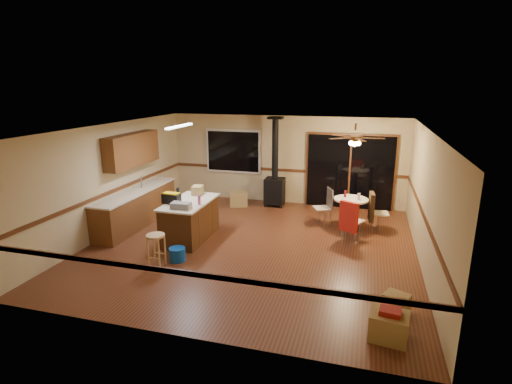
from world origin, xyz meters
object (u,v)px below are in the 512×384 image
at_px(bar_stool, 156,250).
at_px(chair_right, 373,207).
at_px(kitchen_island, 190,220).
at_px(dining_table, 350,208).
at_px(chair_left, 326,203).
at_px(box_corner_a, 389,326).
at_px(blue_bucket, 177,254).
at_px(chair_near, 349,217).
at_px(toolbox_grey, 181,206).
at_px(toolbox_black, 171,199).
at_px(box_under_window, 238,199).
at_px(wood_stove, 275,182).
at_px(box_corner_b, 396,303).

xyz_separation_m(bar_stool, chair_right, (4.07, 3.21, 0.27)).
height_order(kitchen_island, dining_table, kitchen_island).
bearing_deg(chair_left, box_corner_a, -73.35).
height_order(blue_bucket, chair_near, chair_near).
relative_size(kitchen_island, chair_right, 2.40).
bearing_deg(chair_right, toolbox_grey, -150.90).
relative_size(kitchen_island, toolbox_grey, 4.01).
xyz_separation_m(kitchen_island, toolbox_black, (-0.31, -0.26, 0.56)).
bearing_deg(toolbox_black, toolbox_grey, -37.85).
xyz_separation_m(chair_near, box_under_window, (-3.28, 1.97, -0.39)).
relative_size(toolbox_black, box_under_window, 0.77).
bearing_deg(kitchen_island, toolbox_black, -140.16).
distance_m(chair_left, chair_right, 1.13).
relative_size(wood_stove, dining_table, 3.02).
distance_m(kitchen_island, chair_right, 4.39).
bearing_deg(dining_table, chair_left, 166.56).
xyz_separation_m(dining_table, box_corner_b, (0.90, -3.65, -0.38)).
xyz_separation_m(wood_stove, dining_table, (2.24, -1.40, -0.20)).
relative_size(toolbox_black, chair_left, 0.73).
xyz_separation_m(chair_near, chair_right, (0.51, 0.89, 0.00)).
relative_size(wood_stove, box_under_window, 4.95).
bearing_deg(blue_bucket, toolbox_grey, 106.35).
bearing_deg(dining_table, blue_bucket, -139.00).
xyz_separation_m(kitchen_island, bar_stool, (-0.02, -1.53, -0.12)).
relative_size(dining_table, box_under_window, 1.64).
distance_m(toolbox_grey, bar_stool, 1.18).
xyz_separation_m(toolbox_black, dining_table, (3.84, 1.90, -0.48)).
bearing_deg(wood_stove, box_corner_b, -58.15).
relative_size(blue_bucket, chair_right, 0.47).
relative_size(bar_stool, box_corner_b, 1.78).
bearing_deg(chair_right, chair_near, -119.66).
height_order(kitchen_island, box_corner_b, kitchen_island).
xyz_separation_m(dining_table, box_corner_a, (0.76, -4.40, -0.33)).
relative_size(toolbox_black, blue_bucket, 1.18).
bearing_deg(box_corner_b, dining_table, 103.86).
bearing_deg(box_corner_a, toolbox_grey, 152.39).
relative_size(toolbox_black, bar_stool, 0.60).
distance_m(chair_near, box_corner_b, 2.96).
xyz_separation_m(wood_stove, box_corner_a, (2.99, -5.81, -0.53)).
distance_m(dining_table, box_under_window, 3.46).
height_order(kitchen_island, box_under_window, kitchen_island).
xyz_separation_m(blue_bucket, box_corner_b, (4.18, -0.80, 0.01)).
relative_size(chair_right, box_corner_b, 1.89).
bearing_deg(chair_near, box_under_window, 148.92).
bearing_deg(bar_stool, box_under_window, 86.14).
xyz_separation_m(toolbox_grey, bar_stool, (-0.08, -0.99, -0.64)).
bearing_deg(dining_table, chair_right, 3.37).
distance_m(kitchen_island, wood_stove, 3.33).
xyz_separation_m(toolbox_grey, box_under_window, (0.21, 3.31, -0.76)).
bearing_deg(box_corner_b, blue_bucket, 169.23).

